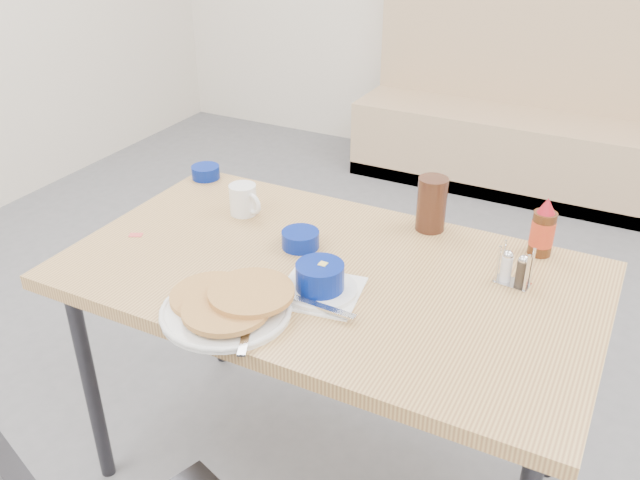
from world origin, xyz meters
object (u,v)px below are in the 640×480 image
at_px(pancake_plate, 228,305).
at_px(grits_setting, 320,281).
at_px(booth_bench, 523,127).
at_px(butter_bowl, 300,239).
at_px(amber_tumbler, 432,204).
at_px(coffee_mug, 244,199).
at_px(syrup_bottle, 543,230).
at_px(dining_table, 328,289).
at_px(condiment_caddy, 514,271).
at_px(creamer_bowl, 206,172).

xyz_separation_m(pancake_plate, grits_setting, (0.15, 0.18, 0.01)).
relative_size(booth_bench, butter_bowl, 18.02).
distance_m(butter_bowl, amber_tumbler, 0.40).
distance_m(booth_bench, coffee_mug, 2.43).
relative_size(butter_bowl, amber_tumbler, 0.65).
bearing_deg(syrup_bottle, amber_tumbler, 180.00).
relative_size(dining_table, condiment_caddy, 13.19).
bearing_deg(coffee_mug, amber_tumbler, 17.30).
bearing_deg(amber_tumbler, pancake_plate, -114.41).
xyz_separation_m(dining_table, amber_tumbler, (0.16, 0.34, 0.14)).
distance_m(dining_table, amber_tumbler, 0.40).
bearing_deg(booth_bench, butter_bowl, -92.89).
height_order(butter_bowl, condiment_caddy, condiment_caddy).
relative_size(coffee_mug, syrup_bottle, 0.71).
relative_size(coffee_mug, grits_setting, 0.48).
bearing_deg(grits_setting, pancake_plate, -131.32).
bearing_deg(butter_bowl, syrup_bottle, 24.02).
xyz_separation_m(booth_bench, butter_bowl, (-0.12, -2.46, 0.43)).
relative_size(dining_table, coffee_mug, 11.72).
xyz_separation_m(grits_setting, condiment_caddy, (0.42, 0.26, 0.00)).
bearing_deg(booth_bench, amber_tumbler, -85.80).
height_order(coffee_mug, creamer_bowl, coffee_mug).
bearing_deg(amber_tumbler, dining_table, -115.35).
relative_size(dining_table, syrup_bottle, 8.28).
height_order(dining_table, syrup_bottle, syrup_bottle).
bearing_deg(amber_tumbler, condiment_caddy, -33.05).
height_order(pancake_plate, condiment_caddy, condiment_caddy).
distance_m(booth_bench, pancake_plate, 2.86).
height_order(amber_tumbler, syrup_bottle, syrup_bottle).
distance_m(coffee_mug, syrup_bottle, 0.87).
height_order(pancake_plate, creamer_bowl, pancake_plate).
height_order(booth_bench, condiment_caddy, booth_bench).
distance_m(grits_setting, syrup_bottle, 0.64).
xyz_separation_m(creamer_bowl, syrup_bottle, (1.12, 0.00, 0.05)).
bearing_deg(condiment_caddy, creamer_bowl, 177.34).
distance_m(butter_bowl, condiment_caddy, 0.58).
bearing_deg(coffee_mug, dining_table, -24.74).
bearing_deg(dining_table, creamer_bowl, 152.02).
xyz_separation_m(coffee_mug, syrup_bottle, (0.85, 0.17, 0.03)).
bearing_deg(syrup_bottle, creamer_bowl, 180.00).
bearing_deg(syrup_bottle, butter_bowl, -155.98).
height_order(dining_table, pancake_plate, pancake_plate).
bearing_deg(grits_setting, creamer_bowl, 146.11).
height_order(coffee_mug, amber_tumbler, amber_tumbler).
distance_m(coffee_mug, creamer_bowl, 0.31).
height_order(pancake_plate, syrup_bottle, syrup_bottle).
bearing_deg(booth_bench, syrup_bottle, -77.74).
height_order(booth_bench, dining_table, booth_bench).
xyz_separation_m(dining_table, grits_setting, (0.03, -0.11, 0.10)).
distance_m(condiment_caddy, syrup_bottle, 0.19).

